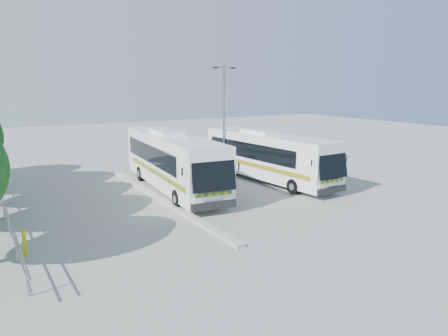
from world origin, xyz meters
TOP-DOWN VIEW (x-y plane):
  - ground at (0.00, 0.00)m, footprint 100.00×100.00m
  - kerb_divider at (-2.30, 2.00)m, footprint 0.40×16.00m
  - railing at (-10.00, 4.00)m, footprint 0.06×22.00m
  - coach_main at (-0.70, 4.10)m, footprint 3.41×12.14m
  - coach_adjacent at (5.67, 3.18)m, footprint 3.02×11.33m
  - lamppost at (4.20, 6.37)m, footprint 1.86×0.42m
  - bollard at (-9.70, -2.53)m, footprint 0.15×0.15m

SIDE VIEW (x-z plane):
  - ground at x=0.00m, z-range 0.00..0.00m
  - kerb_divider at x=-2.30m, z-range 0.00..0.15m
  - bollard at x=-9.70m, z-range 0.00..1.05m
  - railing at x=-10.00m, z-range 0.24..1.24m
  - coach_adjacent at x=5.67m, z-range 0.15..3.26m
  - coach_main at x=-0.70m, z-range 0.16..3.49m
  - lamppost at x=4.20m, z-range 0.39..7.99m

